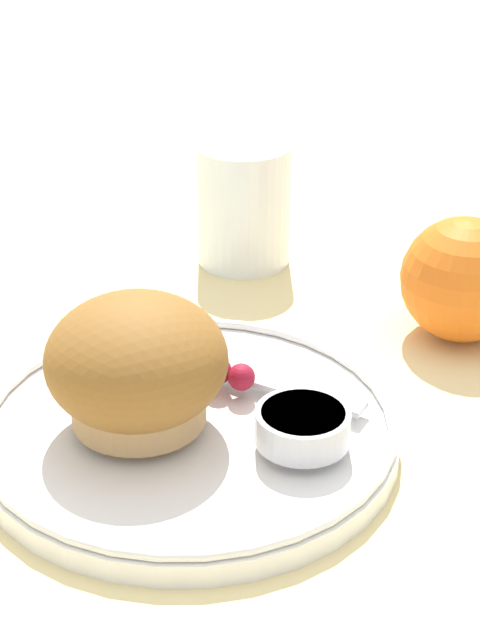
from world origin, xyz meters
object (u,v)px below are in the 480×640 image
(butter_knife, at_px, (233,371))
(juice_glass, at_px, (244,204))
(muffin, at_px, (137,367))
(orange_fruit, at_px, (464,279))

(butter_knife, distance_m, juice_glass, 0.20)
(muffin, xyz_separation_m, juice_glass, (-0.06, 0.25, -0.01))
(butter_knife, height_order, juice_glass, juice_glass)
(juice_glass, bearing_deg, orange_fruit, -11.49)
(butter_knife, xyz_separation_m, juice_glass, (-0.09, 0.18, 0.03))
(muffin, height_order, orange_fruit, muffin)
(butter_knife, xyz_separation_m, orange_fruit, (0.10, 0.15, 0.02))
(muffin, distance_m, orange_fruit, 0.25)
(muffin, relative_size, juice_glass, 1.08)
(juice_glass, bearing_deg, muffin, -75.80)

